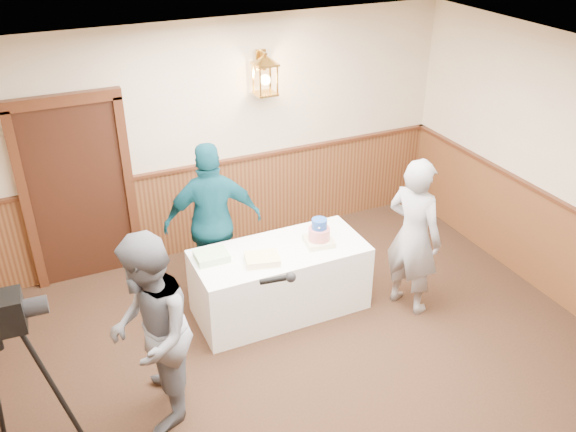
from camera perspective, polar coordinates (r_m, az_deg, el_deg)
name	(u,v)px	position (r m, az deg, el deg)	size (l,w,h in m)	color
room_shell	(332,262)	(4.70, 4.16, -4.27)	(6.02, 7.02, 2.81)	#C7B295
display_table	(280,280)	(6.49, -0.74, -6.00)	(1.80, 0.80, 0.75)	white
tiered_cake	(319,234)	(6.34, 2.92, -1.71)	(0.32, 0.32, 0.29)	beige
sheet_cake_yellow	(262,259)	(6.08, -2.43, -4.04)	(0.33, 0.25, 0.07)	#FFF998
sheet_cake_green	(212,256)	(6.16, -7.16, -3.76)	(0.32, 0.26, 0.08)	#B5E9A4
interviewer	(150,334)	(5.11, -12.76, -10.72)	(1.53, 1.01, 1.78)	slate
baker	(414,236)	(6.42, 11.66, -1.86)	(0.63, 0.42, 1.73)	gray
assistant_p	(213,222)	(6.55, -7.03, -0.53)	(1.05, 0.44, 1.79)	#0E4555
tv_camera_rig	(17,408)	(4.97, -24.00, -16.07)	(0.68, 0.63, 1.73)	black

